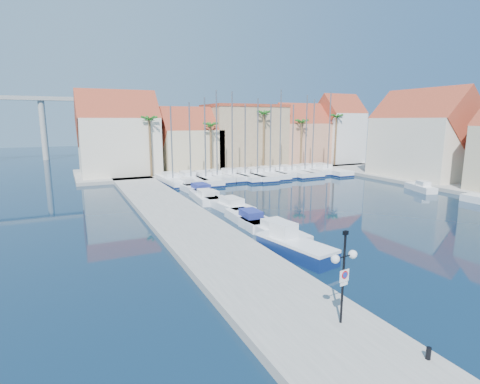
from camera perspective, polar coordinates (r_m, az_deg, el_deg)
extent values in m
plane|color=black|center=(26.31, 21.43, -10.42)|extent=(260.00, 260.00, 0.00)
cube|color=gray|center=(32.69, -7.85, -5.13)|extent=(6.00, 77.00, 0.50)
cube|color=gray|center=(71.02, -1.61, 3.68)|extent=(54.00, 16.00, 0.50)
cube|color=gray|center=(60.01, 32.22, 0.64)|extent=(12.00, 60.00, 0.50)
cylinder|color=black|center=(17.01, 15.44, -12.46)|extent=(0.11, 0.11, 4.21)
cylinder|color=black|center=(16.48, 14.97, -9.67)|extent=(0.53, 0.11, 0.05)
cylinder|color=black|center=(16.85, 16.22, -9.27)|extent=(0.53, 0.11, 0.05)
sphere|color=white|center=(16.30, 14.33, -9.87)|extent=(0.38, 0.38, 0.38)
sphere|color=white|center=(17.03, 16.83, -9.08)|extent=(0.38, 0.38, 0.38)
cube|color=black|center=(16.33, 15.80, -6.00)|extent=(0.24, 0.15, 0.17)
cube|color=white|center=(16.93, 15.62, -12.20)|extent=(0.53, 0.09, 0.53)
cylinder|color=red|center=(16.89, 15.69, -12.06)|extent=(0.36, 0.06, 0.36)
cylinder|color=#1933A5|center=(16.89, 15.72, -12.07)|extent=(0.25, 0.04, 0.25)
cube|color=white|center=(17.07, 15.55, -13.34)|extent=(0.42, 0.08, 0.15)
cylinder|color=black|center=(16.65, 26.78, -21.08)|extent=(0.19, 0.19, 0.47)
cube|color=#0E2052|center=(26.26, 8.46, -8.72)|extent=(3.16, 6.39, 0.92)
cube|color=white|center=(26.08, 8.50, -7.57)|extent=(3.16, 6.39, 0.20)
cube|color=white|center=(26.74, 6.68, -5.79)|extent=(1.61, 1.85, 1.12)
cube|color=white|center=(30.59, 4.98, -5.90)|extent=(2.74, 7.56, 0.80)
cube|color=white|center=(29.80, 5.78, -4.97)|extent=(1.79, 2.69, 0.60)
cube|color=white|center=(33.88, 1.19, -4.18)|extent=(2.24, 6.47, 0.80)
cube|color=navy|center=(33.14, 1.66, -3.28)|extent=(1.50, 2.28, 0.60)
cube|color=white|center=(39.23, -1.81, -2.08)|extent=(2.99, 7.56, 0.80)
cube|color=white|center=(38.44, -1.30, -1.28)|extent=(1.87, 2.72, 0.60)
cube|color=white|center=(43.59, -5.48, -0.80)|extent=(2.69, 6.82, 0.80)
cube|color=white|center=(42.82, -5.27, -0.06)|extent=(1.69, 2.45, 0.60)
cube|color=white|center=(47.84, -6.34, 0.23)|extent=(2.88, 7.47, 0.80)
cube|color=navy|center=(47.05, -6.00, 0.93)|extent=(1.83, 2.68, 0.60)
cube|color=white|center=(52.16, -8.31, 1.08)|extent=(2.29, 6.08, 0.80)
cube|color=white|center=(51.50, -8.10, 1.75)|extent=(1.47, 2.17, 0.60)
cube|color=white|center=(56.47, -9.58, 1.79)|extent=(1.75, 5.28, 0.80)
cube|color=white|center=(55.87, -9.44, 2.43)|extent=(1.20, 1.85, 0.60)
cube|color=white|center=(54.77, 25.80, 0.56)|extent=(3.04, 5.22, 0.80)
cube|color=white|center=(54.25, 26.14, 1.19)|extent=(1.59, 2.00, 0.60)
cube|color=white|center=(55.41, -10.33, 1.70)|extent=(2.94, 9.54, 1.00)
cube|color=#0D1B43|center=(55.46, -10.32, 1.37)|extent=(3.00, 9.60, 0.28)
cube|color=white|center=(56.17, -10.66, 2.64)|extent=(1.86, 2.91, 0.60)
cylinder|color=slate|center=(54.36, -10.38, 7.42)|extent=(0.20, 0.20, 10.12)
cube|color=white|center=(56.28, -7.65, 1.92)|extent=(2.74, 9.61, 1.00)
cube|color=#0D1B43|center=(56.33, -7.64, 1.60)|extent=(2.80, 9.67, 0.28)
cube|color=white|center=(57.06, -7.99, 2.85)|extent=(1.81, 2.91, 0.60)
cylinder|color=slate|center=(55.22, -7.64, 7.85)|extent=(0.20, 0.20, 10.69)
cube|color=white|center=(56.04, -5.38, 1.93)|extent=(3.14, 10.43, 1.00)
cube|color=#0D1B43|center=(56.09, -5.38, 1.61)|extent=(3.20, 10.49, 0.28)
cube|color=white|center=(56.90, -5.71, 2.88)|extent=(2.01, 3.18, 0.60)
cylinder|color=slate|center=(54.92, -5.34, 8.25)|extent=(0.20, 0.20, 11.39)
cube|color=white|center=(57.68, -3.68, 2.22)|extent=(2.83, 8.79, 1.00)
cube|color=#0D1B43|center=(57.73, -3.67, 1.90)|extent=(2.89, 8.85, 0.28)
cube|color=white|center=(58.34, -4.05, 3.10)|extent=(1.75, 2.70, 0.60)
cylinder|color=slate|center=(56.66, -3.57, 8.93)|extent=(0.20, 0.20, 12.52)
cube|color=white|center=(58.81, -1.36, 2.40)|extent=(2.54, 8.66, 1.00)
cube|color=#0D1B43|center=(58.86, -1.36, 2.10)|extent=(2.60, 8.72, 0.28)
cube|color=white|center=(59.46, -1.72, 3.28)|extent=(1.65, 2.63, 0.60)
cylinder|color=slate|center=(57.80, -1.20, 8.94)|extent=(0.20, 0.20, 12.43)
cube|color=white|center=(59.00, 0.54, 2.43)|extent=(3.04, 10.24, 1.00)
cube|color=#0D1B43|center=(59.05, 0.54, 2.13)|extent=(3.10, 10.31, 0.28)
cube|color=white|center=(59.78, 0.09, 3.32)|extent=(1.97, 3.12, 0.60)
cylinder|color=slate|center=(57.98, 0.79, 8.03)|extent=(0.20, 0.20, 10.57)
cube|color=white|center=(59.78, 2.44, 2.54)|extent=(3.12, 10.67, 1.00)
cube|color=#0D1B43|center=(59.83, 2.44, 2.23)|extent=(3.18, 10.73, 0.28)
cube|color=white|center=(60.62, 2.01, 3.42)|extent=(2.03, 3.24, 0.60)
cylinder|color=slate|center=(58.72, 2.71, 8.48)|extent=(0.20, 0.20, 11.44)
cube|color=white|center=(61.41, 4.36, 2.74)|extent=(2.78, 10.24, 1.00)
cube|color=#0D1B43|center=(61.46, 4.36, 2.45)|extent=(2.84, 10.30, 0.28)
cube|color=white|center=(62.19, 3.92, 3.59)|extent=(1.90, 3.08, 0.60)
cylinder|color=slate|center=(60.41, 4.68, 8.16)|extent=(0.20, 0.20, 10.67)
cube|color=white|center=(62.51, 5.87, 2.86)|extent=(2.66, 8.37, 1.00)
cube|color=#0D1B43|center=(62.56, 5.87, 2.57)|extent=(2.73, 8.44, 0.28)
cube|color=white|center=(63.13, 5.54, 3.68)|extent=(1.66, 2.57, 0.60)
cylinder|color=slate|center=(61.55, 6.18, 9.25)|extent=(0.20, 0.20, 12.95)
cube|color=white|center=(63.57, 7.64, 2.95)|extent=(3.15, 10.22, 1.00)
cube|color=#0D1B43|center=(63.61, 7.63, 2.67)|extent=(3.21, 10.28, 0.28)
cube|color=white|center=(64.28, 7.13, 3.77)|extent=(1.99, 3.12, 0.60)
cylinder|color=slate|center=(62.62, 8.05, 8.19)|extent=(0.20, 0.20, 10.67)
cube|color=white|center=(64.75, 9.63, 3.04)|extent=(3.11, 9.56, 1.00)
cube|color=#0D1B43|center=(64.79, 9.62, 2.76)|extent=(3.17, 9.63, 0.28)
cube|color=white|center=(65.45, 9.24, 3.84)|extent=(1.91, 2.94, 0.60)
cylinder|color=slate|center=(63.78, 10.04, 8.87)|extent=(0.20, 0.20, 12.22)
cube|color=white|center=(66.49, 10.69, 3.21)|extent=(2.36, 8.68, 1.00)
cube|color=#0D1B43|center=(66.54, 10.68, 2.94)|extent=(2.42, 8.74, 0.28)
cube|color=white|center=(67.10, 10.29, 3.98)|extent=(1.61, 2.62, 0.60)
cylinder|color=slate|center=(65.61, 11.11, 8.62)|extent=(0.20, 0.20, 11.60)
cube|color=white|center=(67.33, 12.90, 3.22)|extent=(3.10, 11.40, 1.00)
cube|color=#0D1B43|center=(67.37, 12.89, 2.95)|extent=(3.16, 11.46, 0.28)
cube|color=white|center=(68.13, 12.35, 4.01)|extent=(2.11, 3.43, 0.60)
cylinder|color=slate|center=(66.33, 13.46, 9.09)|extent=(0.20, 0.20, 12.84)
cube|color=beige|center=(64.21, -17.94, 6.64)|extent=(12.00, 9.00, 9.00)
cube|color=maroon|center=(64.07, -18.18, 10.65)|extent=(12.30, 9.00, 9.00)
cube|color=beige|center=(66.89, -7.60, 6.37)|extent=(10.00, 8.00, 7.00)
cube|color=maroon|center=(66.70, -7.68, 9.36)|extent=(10.30, 8.00, 8.00)
cube|color=tan|center=(71.78, 0.59, 8.37)|extent=(14.00, 10.00, 11.00)
cube|color=maroon|center=(71.75, 0.60, 12.96)|extent=(14.20, 10.20, 0.50)
cube|color=tan|center=(77.00, 9.04, 7.29)|extent=(10.00, 8.00, 8.00)
cube|color=maroon|center=(76.86, 9.14, 10.27)|extent=(10.30, 8.00, 8.00)
cube|color=white|center=(81.58, 14.75, 7.97)|extent=(8.00, 8.00, 10.00)
cube|color=maroon|center=(81.50, 14.93, 11.48)|extent=(8.30, 8.00, 8.00)
cube|color=beige|center=(64.70, 25.95, 6.10)|extent=(9.00, 14.00, 9.00)
cube|color=maroon|center=(64.56, 26.29, 10.08)|extent=(9.00, 14.30, 9.00)
cylinder|color=brown|center=(59.95, -13.49, 6.60)|extent=(0.36, 0.36, 9.00)
sphere|color=#1F621C|center=(59.80, -13.68, 10.76)|extent=(2.60, 2.60, 2.60)
cylinder|color=brown|center=(62.80, -4.46, 6.59)|extent=(0.36, 0.36, 8.00)
sphere|color=#1F621C|center=(62.63, -4.51, 10.11)|extent=(2.60, 2.60, 2.60)
cylinder|color=brown|center=(66.94, 3.62, 7.73)|extent=(0.36, 0.36, 10.00)
sphere|color=#1F621C|center=(66.84, 3.68, 11.89)|extent=(2.60, 2.60, 2.60)
cylinder|color=brown|center=(71.18, 9.31, 7.20)|extent=(0.36, 0.36, 8.50)
sphere|color=#1F621C|center=(71.04, 9.42, 10.50)|extent=(2.60, 2.60, 2.60)
cylinder|color=brown|center=(75.96, 14.35, 7.61)|extent=(0.36, 0.36, 9.50)
sphere|color=#1F621C|center=(75.86, 14.52, 11.08)|extent=(2.60, 2.60, 2.60)
cylinder|color=#9E9E99|center=(98.63, -27.75, 8.42)|extent=(1.40, 1.40, 14.00)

